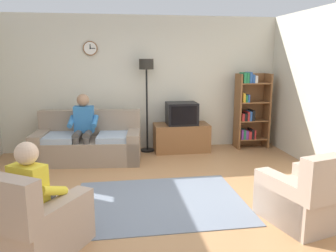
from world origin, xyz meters
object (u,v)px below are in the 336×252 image
object	(u,v)px
tv	(182,113)
armchair_near_bookshelf	(307,198)
couch	(88,144)
armchair_near_window	(32,225)
person_on_couch	(83,125)
floor_lamp	(147,80)
tv_stand	(181,137)
person_in_left_armchair	(37,191)
bookshelf	(250,110)

from	to	relation	value
tv	armchair_near_bookshelf	size ratio (longest dim) A/B	0.57
couch	armchair_near_window	distance (m)	3.01
person_on_couch	armchair_near_window	bearing A→B (deg)	-95.22
couch	armchair_near_bookshelf	bearing A→B (deg)	-46.79
floor_lamp	person_on_couch	size ratio (longest dim) A/B	1.49
couch	tv	xyz separation A→B (m)	(1.82, 0.36, 0.46)
person_on_couch	armchair_near_bookshelf	bearing A→B (deg)	-44.96
tv_stand	person_in_left_armchair	distance (m)	3.92
floor_lamp	armchair_near_bookshelf	xyz separation A→B (m)	(1.53, -3.31, -1.16)
floor_lamp	armchair_near_window	size ratio (longest dim) A/B	1.58
couch	tv_stand	world-z (taller)	couch
couch	armchair_near_bookshelf	xyz separation A→B (m)	(2.66, -2.83, -0.02)
tv	bookshelf	size ratio (longest dim) A/B	0.38
couch	bookshelf	distance (m)	3.35
floor_lamp	armchair_near_bookshelf	world-z (taller)	floor_lamp
floor_lamp	person_in_left_armchair	bearing A→B (deg)	-112.64
tv	armchair_near_window	distance (m)	4.01
floor_lamp	armchair_near_window	distance (m)	3.94
floor_lamp	person_in_left_armchair	distance (m)	3.77
floor_lamp	person_in_left_armchair	xyz separation A→B (m)	(-1.42, -3.39, -0.85)
armchair_near_window	person_on_couch	distance (m)	2.92
couch	floor_lamp	size ratio (longest dim) A/B	1.07
couch	person_in_left_armchair	world-z (taller)	person_in_left_armchair
armchair_near_bookshelf	bookshelf	bearing A→B (deg)	79.23
tv_stand	person_in_left_armchair	bearing A→B (deg)	-122.51
couch	person_in_left_armchair	xyz separation A→B (m)	(-0.28, -2.92, 0.29)
bookshelf	floor_lamp	xyz separation A→B (m)	(-2.15, 0.03, 0.65)
tv	person_in_left_armchair	size ratio (longest dim) A/B	0.54
person_on_couch	person_in_left_armchair	distance (m)	2.82
couch	armchair_near_window	bearing A→B (deg)	-96.27
person_on_couch	couch	bearing A→B (deg)	59.12
person_in_left_armchair	tv_stand	bearing A→B (deg)	57.49
tv_stand	bookshelf	xyz separation A→B (m)	(1.47, 0.07, 0.52)
couch	floor_lamp	bearing A→B (deg)	22.91
floor_lamp	tv	bearing A→B (deg)	-10.22
person_in_left_armchair	bookshelf	bearing A→B (deg)	43.32
couch	armchair_near_window	world-z (taller)	same
armchair_near_window	person_in_left_armchair	bearing A→B (deg)	57.48
person_in_left_armchair	couch	bearing A→B (deg)	84.50
bookshelf	couch	bearing A→B (deg)	-172.21
armchair_near_window	bookshelf	bearing A→B (deg)	43.57
tv	bookshelf	bearing A→B (deg)	3.63
armchair_near_window	person_in_left_armchair	size ratio (longest dim) A/B	1.05
couch	armchair_near_window	xyz separation A→B (m)	(-0.33, -2.99, -0.02)
couch	person_in_left_armchair	size ratio (longest dim) A/B	1.77
couch	bookshelf	world-z (taller)	bookshelf
tv_stand	person_on_couch	xyz separation A→B (m)	(-1.89, -0.49, 0.42)
tv_stand	floor_lamp	bearing A→B (deg)	171.77
armchair_near_bookshelf	floor_lamp	bearing A→B (deg)	114.74
couch	tv_stand	xyz separation A→B (m)	(1.82, 0.38, -0.03)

